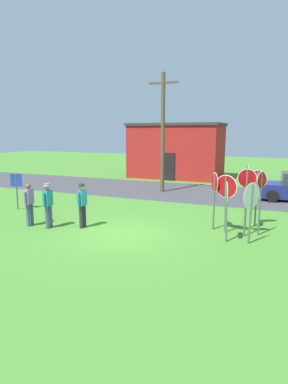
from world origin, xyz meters
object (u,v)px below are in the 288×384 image
at_px(stop_sign_nearest, 257,188).
at_px(stop_sign_center_cluster, 214,191).
at_px(stop_sign_low_front, 246,192).
at_px(person_in_teal, 29,202).
at_px(utility_pole, 163,131).
at_px(person_holding_notes, 82,203).
at_px(stop_sign_rear_right, 227,201).
at_px(info_panel_leftmost, 16,185).
at_px(person_with_sunhat, 48,203).
at_px(stop_sign_leaning_left, 247,186).
at_px(stop_sign_tallest, 251,202).
at_px(stop_sign_rear_left, 226,193).
at_px(stop_sign_leaning_right, 261,193).

bearing_deg(stop_sign_nearest, stop_sign_center_cluster, -141.41).
relative_size(stop_sign_low_front, person_in_teal, 1.43).
bearing_deg(utility_pole, person_holding_notes, -91.44).
xyz_separation_m(stop_sign_rear_right, info_panel_leftmost, (-9.94, 0.91, -0.22)).
bearing_deg(person_with_sunhat, stop_sign_leaning_left, 20.80).
bearing_deg(stop_sign_tallest, stop_sign_rear_left, 136.71).
relative_size(stop_sign_rear_left, stop_sign_leaning_right, 0.93).
xyz_separation_m(stop_sign_center_cluster, person_in_teal, (-6.77, -2.33, -0.54)).
height_order(stop_sign_rear_left, stop_sign_rear_right, stop_sign_rear_left).
bearing_deg(stop_sign_leaning_left, stop_sign_tallest, -79.03).
bearing_deg(stop_sign_leaning_right, person_in_teal, -165.06).
height_order(stop_sign_nearest, person_in_teal, stop_sign_nearest).
bearing_deg(info_panel_leftmost, stop_sign_leaning_left, 4.18).
relative_size(stop_sign_rear_right, stop_sign_low_front, 0.85).
height_order(stop_sign_leaning_right, person_with_sunhat, stop_sign_leaning_right).
bearing_deg(stop_sign_center_cluster, info_panel_leftmost, -177.71).
height_order(stop_sign_rear_right, person_in_teal, stop_sign_rear_right).
bearing_deg(stop_sign_rear_right, stop_sign_leaning_right, 50.89).
bearing_deg(stop_sign_center_cluster, stop_sign_rear_right, -62.68).
relative_size(stop_sign_leaning_right, stop_sign_tallest, 1.12).
bearing_deg(person_with_sunhat, info_panel_leftmost, 150.63).
distance_m(stop_sign_leaning_left, info_panel_leftmost, 10.45).
distance_m(stop_sign_nearest, person_holding_notes, 6.80).
height_order(person_with_sunhat, person_holding_notes, same).
distance_m(stop_sign_rear_right, info_panel_leftmost, 9.99).
xyz_separation_m(utility_pole, stop_sign_center_cluster, (4.50, -6.77, -2.23)).
height_order(stop_sign_nearest, person_holding_notes, stop_sign_nearest).
bearing_deg(person_holding_notes, utility_pole, 88.56).
distance_m(person_in_teal, info_panel_leftmost, 3.19).
bearing_deg(person_in_teal, stop_sign_nearest, 22.92).
xyz_separation_m(utility_pole, person_with_sunhat, (-1.40, -9.05, -2.74)).
height_order(stop_sign_leaning_right, stop_sign_nearest, stop_sign_leaning_right).
distance_m(stop_sign_rear_left, stop_sign_nearest, 1.71).
bearing_deg(person_with_sunhat, stop_sign_leaning_right, 16.25).
bearing_deg(stop_sign_center_cluster, utility_pole, 123.59).
relative_size(stop_sign_leaning_right, person_in_teal, 1.37).
relative_size(stop_sign_rear_right, person_in_teal, 1.22).
height_order(stop_sign_low_front, info_panel_leftmost, stop_sign_low_front).
relative_size(stop_sign_leaning_right, person_holding_notes, 1.33).
bearing_deg(stop_sign_tallest, stop_sign_nearest, 90.06).
distance_m(stop_sign_leaning_left, stop_sign_leaning_right, 0.71).
relative_size(stop_sign_leaning_left, stop_sign_tallest, 1.19).
bearing_deg(stop_sign_low_front, person_holding_notes, -167.38).
height_order(stop_sign_leaning_right, stop_sign_center_cluster, stop_sign_leaning_right).
height_order(stop_sign_leaning_left, stop_sign_leaning_right, stop_sign_leaning_left).
height_order(stop_sign_tallest, info_panel_leftmost, stop_sign_tallest).
bearing_deg(person_in_teal, stop_sign_tallest, 7.99).
bearing_deg(stop_sign_leaning_right, person_holding_notes, -165.45).
height_order(stop_sign_nearest, stop_sign_low_front, stop_sign_low_front).
height_order(stop_sign_rear_right, info_panel_leftmost, stop_sign_rear_right).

